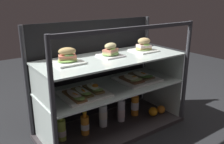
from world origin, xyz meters
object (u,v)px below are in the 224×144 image
object	(u,v)px
open_sandwich_tray_mid_left	(84,93)
juice_bottle_near_post	(61,130)
juice_bottle_back_right	(85,125)
orange_fruit_beside_bottles	(161,109)
plated_roll_sandwich_left_of_center	(111,51)
juice_bottle_front_fourth	(135,105)
juice_bottle_front_middle	(121,110)
plated_roll_sandwich_near_left_corner	(68,58)
orange_fruit_near_left_post	(153,111)
open_sandwich_tray_right_of_center	(137,78)
plated_roll_sandwich_mid_left	(144,46)
juice_bottle_front_second	(103,115)

from	to	relation	value
open_sandwich_tray_mid_left	juice_bottle_near_post	size ratio (longest dim) A/B	1.60
juice_bottle_back_right	orange_fruit_beside_bottles	size ratio (longest dim) A/B	2.61
plated_roll_sandwich_left_of_center	juice_bottle_front_fourth	world-z (taller)	plated_roll_sandwich_left_of_center
juice_bottle_near_post	juice_bottle_front_middle	xyz separation A→B (m)	(0.55, -0.03, 0.01)
plated_roll_sandwich_near_left_corner	juice_bottle_back_right	xyz separation A→B (m)	(0.10, -0.03, -0.56)
juice_bottle_back_right	juice_bottle_front_fourth	size ratio (longest dim) A/B	0.83
plated_roll_sandwich_near_left_corner	orange_fruit_near_left_post	xyz separation A→B (m)	(0.77, -0.12, -0.60)
open_sandwich_tray_right_of_center	juice_bottle_near_post	distance (m)	0.77
plated_roll_sandwich_left_of_center	orange_fruit_beside_bottles	world-z (taller)	plated_roll_sandwich_left_of_center
plated_roll_sandwich_mid_left	juice_bottle_front_fourth	size ratio (longest dim) A/B	0.83
open_sandwich_tray_right_of_center	orange_fruit_near_left_post	distance (m)	0.37
juice_bottle_front_fourth	orange_fruit_near_left_post	world-z (taller)	juice_bottle_front_fourth
plated_roll_sandwich_left_of_center	juice_bottle_front_fourth	distance (m)	0.60
plated_roll_sandwich_near_left_corner	open_sandwich_tray_right_of_center	bearing A→B (deg)	-4.68
plated_roll_sandwich_near_left_corner	open_sandwich_tray_right_of_center	distance (m)	0.68
plated_roll_sandwich_mid_left	open_sandwich_tray_mid_left	distance (m)	0.69
orange_fruit_near_left_post	juice_bottle_near_post	bearing A→B (deg)	171.53
open_sandwich_tray_mid_left	juice_bottle_front_second	xyz separation A→B (m)	(0.21, 0.07, -0.27)
open_sandwich_tray_mid_left	open_sandwich_tray_right_of_center	world-z (taller)	same
juice_bottle_front_fourth	orange_fruit_near_left_post	distance (m)	0.18
juice_bottle_back_right	juice_bottle_front_middle	size ratio (longest dim) A/B	0.80
open_sandwich_tray_right_of_center	orange_fruit_near_left_post	xyz separation A→B (m)	(0.14, -0.07, -0.34)
juice_bottle_front_middle	orange_fruit_beside_bottles	distance (m)	0.41
juice_bottle_front_second	orange_fruit_near_left_post	xyz separation A→B (m)	(0.48, -0.12, -0.06)
plated_roll_sandwich_mid_left	juice_bottle_front_middle	size ratio (longest dim) A/B	0.80
open_sandwich_tray_right_of_center	orange_fruit_beside_bottles	distance (m)	0.42
juice_bottle_front_fourth	orange_fruit_beside_bottles	xyz separation A→B (m)	(0.22, -0.12, -0.06)
open_sandwich_tray_mid_left	orange_fruit_near_left_post	world-z (taller)	open_sandwich_tray_mid_left
juice_bottle_near_post	juice_bottle_front_middle	bearing A→B (deg)	-3.02
plated_roll_sandwich_mid_left	juice_bottle_front_middle	bearing A→B (deg)	-178.42
open_sandwich_tray_right_of_center	juice_bottle_near_post	size ratio (longest dim) A/B	1.60
juice_bottle_near_post	orange_fruit_near_left_post	size ratio (longest dim) A/B	2.58
plated_roll_sandwich_mid_left	plated_roll_sandwich_near_left_corner	bearing A→B (deg)	178.38
plated_roll_sandwich_left_of_center	juice_bottle_front_middle	world-z (taller)	plated_roll_sandwich_left_of_center
juice_bottle_front_fourth	open_sandwich_tray_mid_left	bearing A→B (deg)	-173.36
open_sandwich_tray_mid_left	juice_bottle_front_second	bearing A→B (deg)	17.69
juice_bottle_back_right	juice_bottle_front_middle	bearing A→B (deg)	0.63
open_sandwich_tray_mid_left	juice_bottle_front_second	distance (m)	0.35
juice_bottle_front_second	orange_fruit_beside_bottles	size ratio (longest dim) A/B	3.11
orange_fruit_beside_bottles	plated_roll_sandwich_near_left_corner	bearing A→B (deg)	171.32
plated_roll_sandwich_near_left_corner	juice_bottle_front_middle	world-z (taller)	plated_roll_sandwich_near_left_corner
open_sandwich_tray_mid_left	plated_roll_sandwich_left_of_center	bearing A→B (deg)	13.22
plated_roll_sandwich_mid_left	juice_bottle_back_right	size ratio (longest dim) A/B	1.00
juice_bottle_near_post	orange_fruit_beside_bottles	bearing A→B (deg)	-8.05
open_sandwich_tray_right_of_center	juice_bottle_front_middle	distance (m)	0.32
juice_bottle_near_post	juice_bottle_back_right	world-z (taller)	juice_bottle_near_post
juice_bottle_front_middle	orange_fruit_near_left_post	xyz separation A→B (m)	(0.30, -0.10, -0.06)
plated_roll_sandwich_left_of_center	juice_bottle_near_post	size ratio (longest dim) A/B	0.83
juice_bottle_front_second	orange_fruit_beside_bottles	distance (m)	0.59
plated_roll_sandwich_near_left_corner	open_sandwich_tray_right_of_center	world-z (taller)	plated_roll_sandwich_near_left_corner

